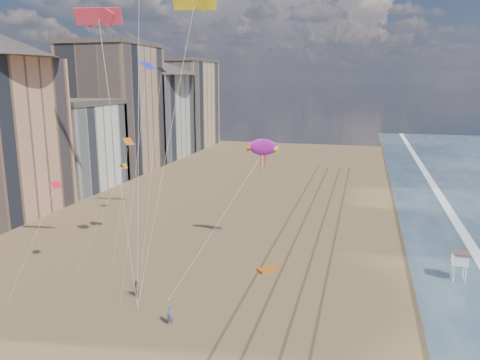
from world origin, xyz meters
name	(u,v)px	position (x,y,z in m)	size (l,w,h in m)	color
wet_sand	(434,238)	(19.00, 40.00, 0.00)	(260.00, 260.00, 0.00)	#42301E
foam	(468,240)	(23.20, 40.00, 0.00)	(260.00, 260.00, 0.00)	white
tracks	(301,252)	(2.55, 30.00, 0.01)	(7.68, 120.00, 0.01)	brown
buildings	(100,114)	(-45.73, 65.59, 13.55)	(34.72, 131.35, 29.00)	#C6B284
lifeguard_stand	(460,259)	(19.64, 26.07, 2.41)	(1.73, 1.73, 3.12)	silver
grounded_kite	(268,270)	(-0.26, 23.35, 0.12)	(2.12, 1.35, 0.24)	orange
show_kite	(263,147)	(-2.46, 30.25, 12.72)	(4.76, 8.60, 20.94)	#9D189D
kite_flyer_a	(170,315)	(-6.02, 9.78, 0.86)	(0.63, 0.41, 1.73)	slate
kite_flyer_b	(137,289)	(-11.22, 13.71, 0.86)	(0.83, 0.65, 1.72)	#8F5A49
small_kites	(129,117)	(-16.90, 24.51, 16.45)	(10.57, 16.87, 12.87)	#E65713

